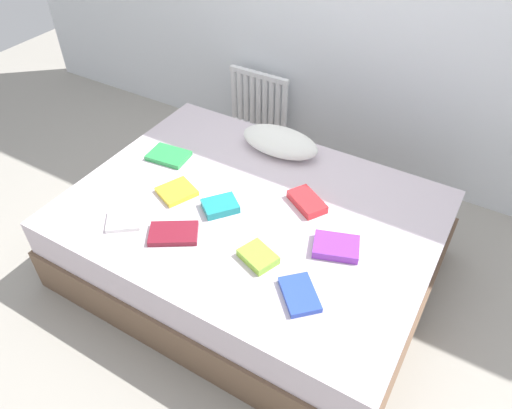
{
  "coord_description": "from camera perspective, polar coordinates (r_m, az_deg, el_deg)",
  "views": [
    {
      "loc": [
        1.0,
        -1.65,
        2.23
      ],
      "look_at": [
        0.0,
        0.05,
        0.48
      ],
      "focal_mm": 33.36,
      "sensor_mm": 36.0,
      "label": 1
    }
  ],
  "objects": [
    {
      "name": "ground_plane",
      "position": [
        2.95,
        -0.5,
        -7.54
      ],
      "size": [
        8.0,
        8.0,
        0.0
      ],
      "primitive_type": "plane",
      "color": "#9E998E"
    },
    {
      "name": "textbook_green",
      "position": [
        2.99,
        -10.43,
        5.77
      ],
      "size": [
        0.26,
        0.19,
        0.03
      ],
      "primitive_type": "cube",
      "rotation": [
        0.0,
        0.0,
        0.1
      ],
      "color": "green",
      "rests_on": "bed"
    },
    {
      "name": "textbook_teal",
      "position": [
        2.57,
        -4.31,
        -0.18
      ],
      "size": [
        0.22,
        0.23,
        0.04
      ],
      "primitive_type": "cube",
      "rotation": [
        0.0,
        0.0,
        0.9
      ],
      "color": "teal",
      "rests_on": "bed"
    },
    {
      "name": "textbook_red",
      "position": [
        2.6,
        6.13,
        0.33
      ],
      "size": [
        0.26,
        0.23,
        0.05
      ],
      "primitive_type": "cube",
      "rotation": [
        0.0,
        0.0,
        -0.55
      ],
      "color": "red",
      "rests_on": "bed"
    },
    {
      "name": "textbook_white",
      "position": [
        2.59,
        -15.55,
        -1.83
      ],
      "size": [
        0.23,
        0.23,
        0.02
      ],
      "primitive_type": "cube",
      "rotation": [
        0.0,
        0.0,
        0.65
      ],
      "color": "white",
      "rests_on": "bed"
    },
    {
      "name": "textbook_purple",
      "position": [
        2.38,
        9.58,
        -5.01
      ],
      "size": [
        0.26,
        0.23,
        0.04
      ],
      "primitive_type": "cube",
      "rotation": [
        0.0,
        0.0,
        0.33
      ],
      "color": "purple",
      "rests_on": "bed"
    },
    {
      "name": "textbook_yellow",
      "position": [
        2.71,
        -9.49,
        1.55
      ],
      "size": [
        0.24,
        0.24,
        0.03
      ],
      "primitive_type": "cube",
      "rotation": [
        0.0,
        0.0,
        -0.41
      ],
      "color": "yellow",
      "rests_on": "bed"
    },
    {
      "name": "radiator",
      "position": [
        3.78,
        0.32,
        12.26
      ],
      "size": [
        0.5,
        0.04,
        0.48
      ],
      "color": "white",
      "rests_on": "ground"
    },
    {
      "name": "textbook_maroon",
      "position": [
        2.46,
        -9.85,
        -3.44
      ],
      "size": [
        0.29,
        0.26,
        0.03
      ],
      "primitive_type": "cube",
      "rotation": [
        0.0,
        0.0,
        0.56
      ],
      "color": "maroon",
      "rests_on": "bed"
    },
    {
      "name": "bed",
      "position": [
        2.77,
        -0.53,
        -4.2
      ],
      "size": [
        2.0,
        1.5,
        0.5
      ],
      "color": "brown",
      "rests_on": "ground"
    },
    {
      "name": "textbook_lime",
      "position": [
        2.31,
        0.25,
        -6.26
      ],
      "size": [
        0.21,
        0.19,
        0.04
      ],
      "primitive_type": "cube",
      "rotation": [
        0.0,
        0.0,
        -0.36
      ],
      "color": "#8CC638",
      "rests_on": "bed"
    },
    {
      "name": "pillow",
      "position": [
        2.97,
        2.89,
        7.53
      ],
      "size": [
        0.5,
        0.26,
        0.14
      ],
      "primitive_type": "ellipsoid",
      "color": "white",
      "rests_on": "bed"
    },
    {
      "name": "textbook_blue",
      "position": [
        2.18,
        5.24,
        -10.69
      ],
      "size": [
        0.25,
        0.25,
        0.03
      ],
      "primitive_type": "cube",
      "rotation": [
        0.0,
        0.0,
        -0.8
      ],
      "color": "#2847B7",
      "rests_on": "bed"
    }
  ]
}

